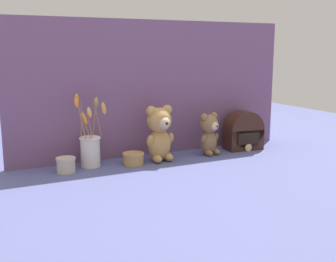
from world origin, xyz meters
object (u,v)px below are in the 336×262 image
(flower_vase, at_px, (90,146))
(decorative_tin_tall, at_px, (66,165))
(decorative_tin_short, at_px, (133,159))
(vintage_radio, at_px, (243,133))
(teddy_bear_large, at_px, (160,132))
(teddy_bear_medium, at_px, (209,133))

(flower_vase, xyz_separation_m, decorative_tin_tall, (-0.13, -0.05, -0.06))
(decorative_tin_short, bearing_deg, flower_vase, 163.85)
(vintage_radio, bearing_deg, flower_vase, 178.49)
(teddy_bear_large, relative_size, decorative_tin_short, 2.67)
(teddy_bear_large, height_order, decorative_tin_short, teddy_bear_large)
(teddy_bear_medium, xyz_separation_m, flower_vase, (-0.62, 0.05, -0.02))
(teddy_bear_large, distance_m, vintage_radio, 0.52)
(teddy_bear_large, relative_size, flower_vase, 0.80)
(flower_vase, relative_size, vintage_radio, 1.62)
(flower_vase, distance_m, vintage_radio, 0.86)
(decorative_tin_tall, bearing_deg, vintage_radio, 1.42)
(flower_vase, xyz_separation_m, vintage_radio, (0.86, -0.02, -0.00))
(teddy_bear_large, height_order, flower_vase, flower_vase)
(decorative_tin_short, bearing_deg, teddy_bear_large, 3.63)
(flower_vase, bearing_deg, teddy_bear_large, -7.90)
(flower_vase, xyz_separation_m, decorative_tin_short, (0.19, -0.06, -0.07))
(teddy_bear_medium, distance_m, flower_vase, 0.62)
(teddy_bear_large, relative_size, teddy_bear_medium, 1.25)
(teddy_bear_medium, distance_m, decorative_tin_tall, 0.75)
(teddy_bear_large, xyz_separation_m, flower_vase, (-0.34, 0.05, -0.05))
(flower_vase, relative_size, decorative_tin_short, 3.36)
(teddy_bear_medium, bearing_deg, decorative_tin_short, -178.80)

